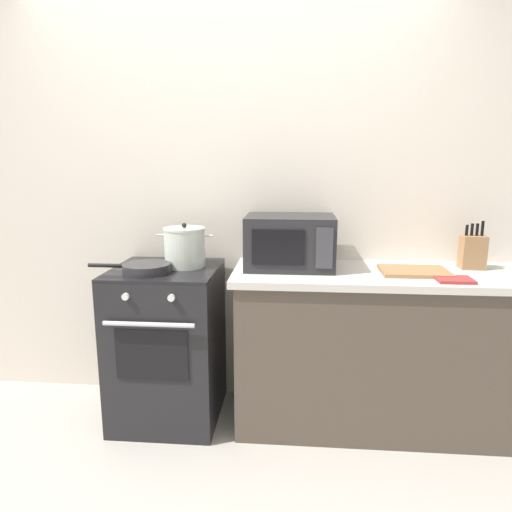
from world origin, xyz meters
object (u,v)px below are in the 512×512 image
(stove, at_px, (168,343))
(knife_block, at_px, (472,252))
(stock_pot, at_px, (185,247))
(microwave, at_px, (290,242))
(oven_mitt, at_px, (454,280))
(cutting_board, at_px, (414,271))
(frying_pan, at_px, (146,268))

(stove, distance_m, knife_block, 1.84)
(stove, height_order, stock_pot, stock_pot)
(microwave, bearing_deg, stock_pot, -177.69)
(microwave, distance_m, oven_mitt, 0.89)
(stove, height_order, microwave, microwave)
(cutting_board, height_order, knife_block, knife_block)
(microwave, bearing_deg, knife_block, 3.43)
(stock_pot, relative_size, microwave, 0.65)
(oven_mitt, bearing_deg, stove, 174.17)
(oven_mitt, bearing_deg, stock_pot, 171.61)
(frying_pan, xyz_separation_m, cutting_board, (1.47, 0.11, -0.02))
(frying_pan, bearing_deg, oven_mitt, -1.62)
(stock_pot, distance_m, frying_pan, 0.26)
(microwave, relative_size, knife_block, 1.83)
(stove, bearing_deg, stock_pot, 26.96)
(frying_pan, relative_size, microwave, 0.93)
(frying_pan, bearing_deg, microwave, 13.71)
(stock_pot, distance_m, microwave, 0.61)
(microwave, height_order, cutting_board, microwave)
(frying_pan, height_order, cutting_board, frying_pan)
(cutting_board, xyz_separation_m, knife_block, (0.35, 0.14, 0.09))
(stock_pot, xyz_separation_m, cutting_board, (1.29, -0.05, -0.10))
(frying_pan, relative_size, cutting_board, 1.29)
(frying_pan, height_order, knife_block, knife_block)
(cutting_board, distance_m, oven_mitt, 0.23)
(cutting_board, bearing_deg, stove, -179.95)
(oven_mitt, bearing_deg, knife_block, 57.70)
(stove, xyz_separation_m, cutting_board, (1.40, 0.00, 0.47))
(stove, xyz_separation_m, frying_pan, (-0.07, -0.11, 0.48))
(stock_pot, xyz_separation_m, knife_block, (1.64, 0.09, -0.02))
(knife_block, height_order, oven_mitt, knife_block)
(stove, relative_size, cutting_board, 2.56)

